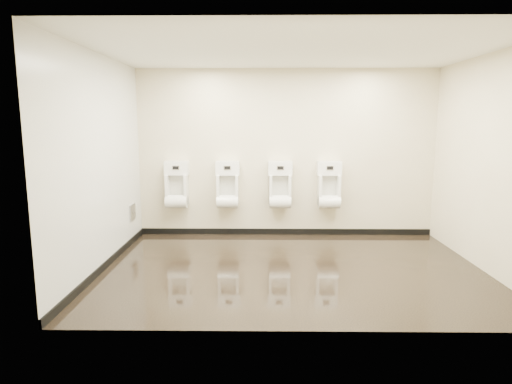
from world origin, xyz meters
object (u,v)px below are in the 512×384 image
urinal_0 (177,188)px  urinal_1 (228,188)px  urinal_3 (329,188)px  urinal_2 (280,188)px  access_panel (132,212)px

urinal_0 → urinal_1: (0.86, 0.00, 0.00)m
urinal_3 → urinal_2: bearing=180.0°
urinal_1 → urinal_3: size_ratio=1.00×
access_panel → urinal_2: 2.44m
access_panel → urinal_1: size_ratio=0.33×
urinal_0 → urinal_3: size_ratio=1.00×
urinal_0 → urinal_3: (2.56, 0.00, 0.00)m
urinal_0 → urinal_2: 1.74m
access_panel → urinal_1: urinal_1 is taller
access_panel → urinal_0: 0.83m
urinal_1 → urinal_3: bearing=0.0°
urinal_1 → urinal_2: bearing=0.0°
urinal_0 → urinal_2: (1.74, 0.00, 0.00)m
urinal_0 → urinal_2: size_ratio=1.00×
urinal_0 → urinal_1: size_ratio=1.00×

